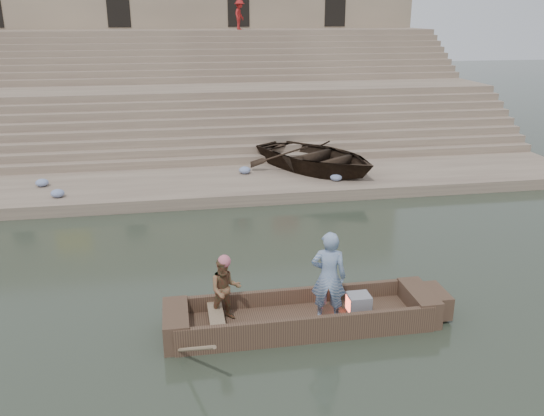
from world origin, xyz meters
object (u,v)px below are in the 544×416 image
object	(u,v)px
main_rowboat	(302,322)
rowing_man	(225,289)
beached_rowboat	(316,157)
pedestrian	(240,15)
standing_man	(329,277)
television	(358,303)

from	to	relation	value
main_rowboat	rowing_man	size ratio (longest dim) A/B	3.70
main_rowboat	beached_rowboat	xyz separation A→B (m)	(2.94, 10.37, 0.83)
beached_rowboat	pedestrian	size ratio (longest dim) A/B	3.28
rowing_man	standing_man	bearing A→B (deg)	-14.47
main_rowboat	pedestrian	size ratio (longest dim) A/B	3.13
rowing_man	beached_rowboat	bearing A→B (deg)	62.35
beached_rowboat	pedestrian	world-z (taller)	pedestrian
rowing_man	pedestrian	xyz separation A→B (m)	(3.23, 23.21, 5.10)
main_rowboat	rowing_man	bearing A→B (deg)	172.78
main_rowboat	rowing_man	world-z (taller)	rowing_man
beached_rowboat	pedestrian	distance (m)	14.04
television	pedestrian	size ratio (longest dim) A/B	0.29
beached_rowboat	pedestrian	bearing A→B (deg)	60.87
main_rowboat	standing_man	distance (m)	1.19
beached_rowboat	rowing_man	bearing A→B (deg)	-148.42
rowing_man	pedestrian	bearing A→B (deg)	78.22
main_rowboat	beached_rowboat	bearing A→B (deg)	74.15
television	rowing_man	bearing A→B (deg)	175.92
main_rowboat	beached_rowboat	distance (m)	10.81
beached_rowboat	standing_man	bearing A→B (deg)	-137.72
television	beached_rowboat	world-z (taller)	beached_rowboat
television	beached_rowboat	size ratio (longest dim) A/B	0.09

